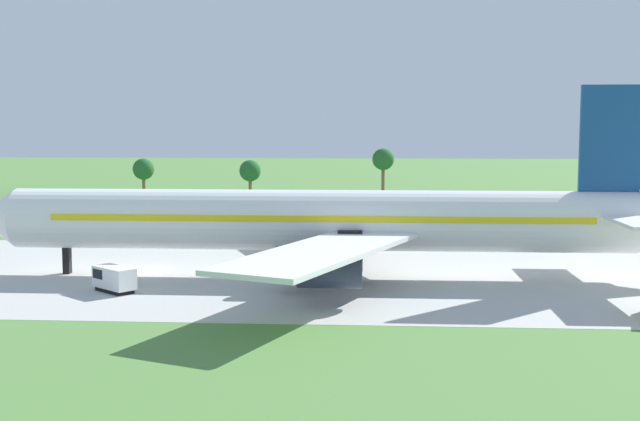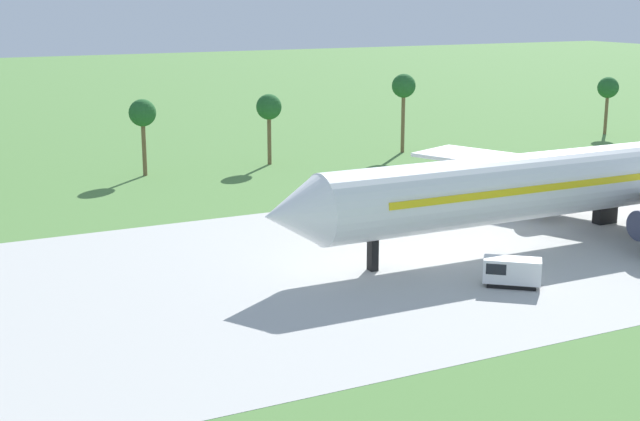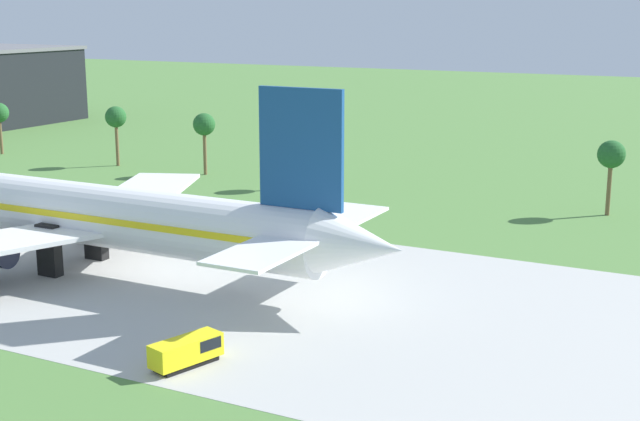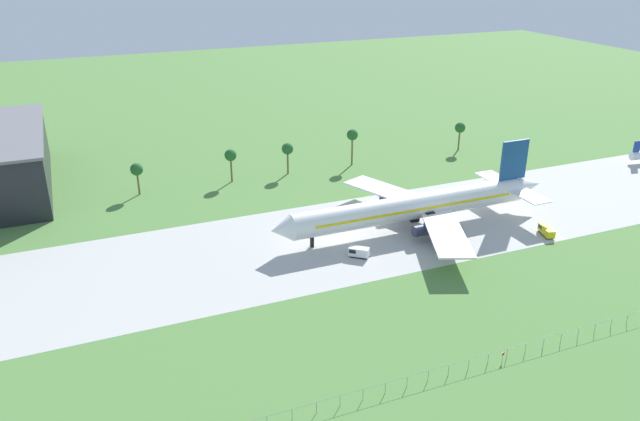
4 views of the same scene
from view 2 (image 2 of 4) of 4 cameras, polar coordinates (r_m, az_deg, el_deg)
ground_plane at (r=83.21m, az=7.19°, el=-2.83°), size 600.00×600.00×0.00m
taxiway_strip at (r=83.21m, az=7.19°, el=-2.83°), size 320.00×44.00×0.02m
jet_airliner at (r=93.99m, az=18.80°, el=2.14°), size 77.13×55.34×19.76m
baggage_tug at (r=75.04m, az=12.08°, el=-3.83°), size 4.87×4.51×2.40m
palm_tree_row at (r=127.67m, az=-1.46°, el=6.79°), size 112.41×3.60×11.96m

